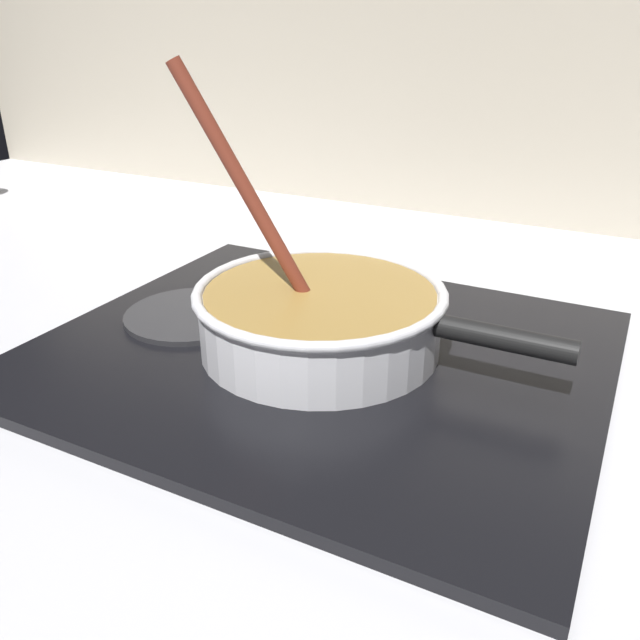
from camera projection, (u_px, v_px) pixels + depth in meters
The scene contains 6 objects.
ground at pixel (225, 482), 0.53m from camera, with size 2.40×1.60×0.04m, color #B7B7BC.
backsplash_wall at pixel (498, 50), 1.04m from camera, with size 2.40×0.02×0.55m, color #B2A893.
hob_plate at pixel (320, 352), 0.67m from camera, with size 0.56×0.48×0.01m, color black.
burner_ring at pixel (320, 344), 0.67m from camera, with size 0.16×0.16×0.01m, color #592D0C.
spare_burner at pixel (192, 315), 0.74m from camera, with size 0.15×0.15×0.01m, color #262628.
cooking_pan at pixel (321, 315), 0.65m from camera, with size 0.37×0.25×0.28m.
Camera 1 is at (0.26, -0.34, 0.32)m, focal length 36.50 mm.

